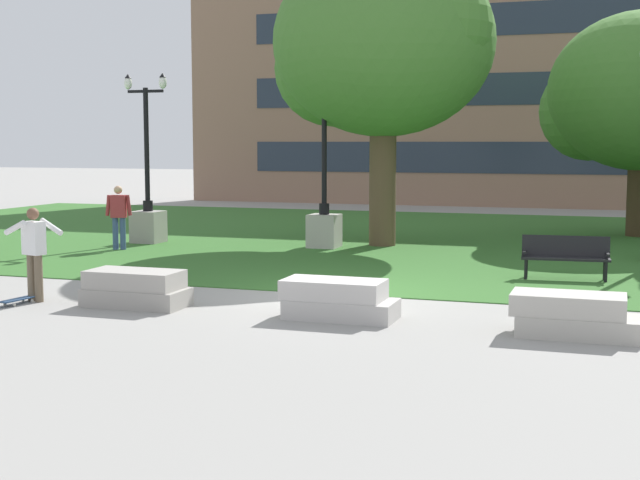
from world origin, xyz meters
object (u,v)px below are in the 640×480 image
park_bench_near_right (566,254)px  person_bystander_near_lawn (119,214)px  skateboard (19,299)px  concrete_block_right (574,316)px  concrete_block_left (338,300)px  lamp_post_right (324,209)px  lamp_post_left (148,208)px  concrete_block_center (136,289)px  person_skateboarder (34,248)px

park_bench_near_right → person_bystander_near_lawn: person_bystander_near_lawn is taller
skateboard → concrete_block_right: bearing=2.3°
concrete_block_left → lamp_post_right: 9.83m
park_bench_near_right → lamp_post_left: (-11.74, 3.29, 0.46)m
concrete_block_center → park_bench_near_right: (7.01, 5.56, 0.23)m
concrete_block_right → skateboard: bearing=-177.7°
park_bench_near_right → concrete_block_right: bearing=-85.5°
person_skateboarder → skateboard: bearing=-114.3°
concrete_block_right → person_skateboarder: size_ratio=1.11×
lamp_post_right → person_bystander_near_lawn: 5.52m
concrete_block_left → person_bystander_near_lawn: 10.90m
lamp_post_left → lamp_post_right: bearing=5.2°
skateboard → person_bystander_near_lawn: bearing=108.3°
concrete_block_left → person_bystander_near_lawn: bearing=139.9°
person_bystander_near_lawn → skateboard: bearing=-71.7°
person_skateboarder → person_bystander_near_lawn: person_bystander_near_lawn is taller
skateboard → concrete_block_center: bearing=12.3°
concrete_block_center → lamp_post_right: size_ratio=0.35×
person_skateboarder → skateboard: (-0.14, -0.31, -0.89)m
concrete_block_center → lamp_post_right: (0.43, 9.33, 0.76)m
concrete_block_right → person_skateboarder: 9.45m
person_skateboarder → park_bench_near_right: size_ratio=0.93×
concrete_block_center → skateboard: bearing=-167.7°
lamp_post_left → skateboard: bearing=-74.3°
park_bench_near_right → person_bystander_near_lawn: 11.73m
lamp_post_right → lamp_post_left: size_ratio=1.08×
concrete_block_right → skateboard: size_ratio=1.83×
concrete_block_center → person_bystander_near_lawn: (-4.62, 7.09, 0.68)m
concrete_block_left → lamp_post_left: bearing=133.9°
concrete_block_left → lamp_post_right: bearing=109.6°
concrete_block_left → concrete_block_right: same height
lamp_post_left → concrete_block_center: bearing=-61.9°
skateboard → lamp_post_left: bearing=105.7°
concrete_block_center → skateboard: (-2.11, -0.46, -0.22)m
concrete_block_left → skateboard: (-5.82, -0.55, -0.22)m
lamp_post_left → person_skateboarder: bearing=-73.0°
person_bystander_near_lawn → lamp_post_right: bearing=23.9°
park_bench_near_right → person_bystander_near_lawn: bearing=172.5°
lamp_post_left → person_bystander_near_lawn: 1.77m
lamp_post_right → concrete_block_left: bearing=-70.4°
concrete_block_center → person_bystander_near_lawn: size_ratio=1.05×
concrete_block_center → park_bench_near_right: bearing=38.4°
lamp_post_right → concrete_block_center: bearing=-92.6°
concrete_block_left → person_skateboarder: 5.73m
concrete_block_center → concrete_block_right: (7.45, -0.08, 0.00)m
lamp_post_right → lamp_post_left: 5.18m
concrete_block_left → person_bystander_near_lawn: (-8.32, 7.00, 0.68)m
concrete_block_left → lamp_post_right: size_ratio=0.36×
concrete_block_right → person_skateboarder: (-9.42, -0.07, 0.67)m
person_skateboarder → lamp_post_left: lamp_post_left is taller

